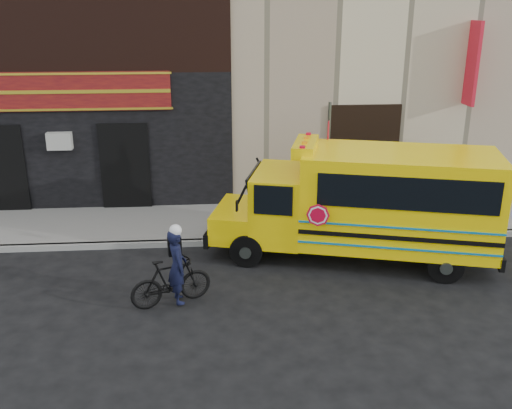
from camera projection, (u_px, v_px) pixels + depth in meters
The scene contains 8 objects.
ground at pixel (243, 291), 12.62m from camera, with size 120.00×120.00×0.00m, color black.
curb at pixel (237, 241), 15.04m from camera, with size 40.00×0.20×0.15m, color gray.
sidewalk at pixel (235, 221), 16.45m from camera, with size 40.00×3.00×0.15m, color slate.
building at pixel (224, 0), 20.40m from camera, with size 20.00×10.70×12.00m.
school_bus at pixel (369, 201), 13.72m from camera, with size 7.22×3.84×2.92m.
sign_pole at pixel (327, 166), 14.88m from camera, with size 0.12×0.31×3.66m.
bicycle at pixel (171, 281), 11.90m from camera, with size 0.49×1.74×1.04m, color black.
cyclist at pixel (177, 268), 11.84m from camera, with size 0.59×0.39×1.63m, color black.
Camera 1 is at (-0.59, -11.25, 6.01)m, focal length 40.00 mm.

